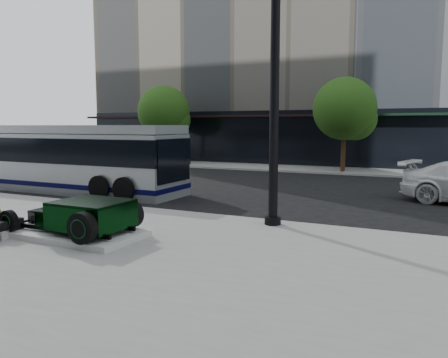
% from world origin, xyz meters
% --- Properties ---
extents(ground, '(120.00, 120.00, 0.00)m').
position_xyz_m(ground, '(0.00, 0.00, 0.00)').
color(ground, black).
rests_on(ground, ground).
extents(sidewalk_far, '(70.00, 4.00, 0.12)m').
position_xyz_m(sidewalk_far, '(0.00, 14.00, 0.06)').
color(sidewalk_far, gray).
rests_on(sidewalk_far, ground).
extents(street_trees, '(29.80, 3.80, 5.70)m').
position_xyz_m(street_trees, '(1.15, 13.07, 3.77)').
color(street_trees, black).
rests_on(street_trees, sidewalk_far).
extents(display_plinth, '(3.40, 1.80, 0.15)m').
position_xyz_m(display_plinth, '(-2.06, -6.07, 0.20)').
color(display_plinth, silver).
rests_on(display_plinth, sidewalk_near).
extents(hot_rod, '(3.22, 2.00, 0.81)m').
position_xyz_m(hot_rod, '(-1.73, -6.07, 0.70)').
color(hot_rod, black).
rests_on(hot_rod, display_plinth).
extents(lamppost, '(0.47, 0.47, 8.47)m').
position_xyz_m(lamppost, '(1.97, -2.60, 4.04)').
color(lamppost, black).
rests_on(lamppost, sidewalk_near).
extents(transit_bus, '(12.12, 2.88, 2.92)m').
position_xyz_m(transit_bus, '(-9.17, 0.34, 1.49)').
color(transit_bus, '#A8AEB2').
rests_on(transit_bus, ground).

